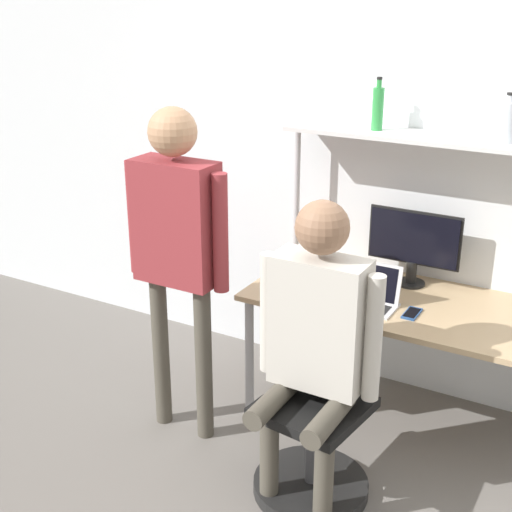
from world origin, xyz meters
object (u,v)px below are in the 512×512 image
object	(u,v)px
cell_phone	(412,313)
person_standing	(177,232)
monitor	(414,242)
person_seated	(316,330)
bottle_green	(378,108)
laptop	(366,292)
bottle_clear	(508,122)
office_chair	(317,435)

from	to	relation	value
cell_phone	person_standing	bearing A→B (deg)	-153.94
monitor	person_seated	bearing A→B (deg)	-95.57
cell_phone	bottle_green	bearing A→B (deg)	136.37
laptop	person_standing	xyz separation A→B (m)	(-0.82, -0.54, 0.36)
bottle_green	bottle_clear	distance (m)	0.67
monitor	laptop	size ratio (longest dim) A/B	1.51
laptop	bottle_green	world-z (taller)	bottle_green
person_seated	bottle_green	xyz separation A→B (m)	(-0.15, 1.03, 0.82)
monitor	person_seated	distance (m)	1.06
monitor	bottle_clear	world-z (taller)	bottle_clear
office_chair	cell_phone	bearing A→B (deg)	69.70
cell_phone	person_standing	size ratio (longest dim) A/B	0.08
monitor	cell_phone	world-z (taller)	monitor
office_chair	bottle_clear	world-z (taller)	bottle_clear
person_standing	bottle_clear	bearing A→B (deg)	33.24
cell_phone	office_chair	xyz separation A→B (m)	(-0.23, -0.62, -0.44)
person_standing	bottle_green	world-z (taller)	bottle_green
person_seated	bottle_green	world-z (taller)	bottle_green
person_standing	bottle_green	distance (m)	1.26
cell_phone	bottle_clear	bearing A→B (deg)	52.09
monitor	cell_phone	bearing A→B (deg)	-70.76
person_seated	person_standing	xyz separation A→B (m)	(-0.84, 0.14, 0.27)
office_chair	person_standing	distance (m)	1.21
monitor	bottle_green	size ratio (longest dim) A/B	1.86
office_chair	monitor	bearing A→B (deg)	84.49
office_chair	person_seated	world-z (taller)	person_seated
person_standing	monitor	bearing A→B (deg)	43.89
person_standing	bottle_clear	world-z (taller)	bottle_clear
office_chair	bottle_green	world-z (taller)	bottle_green
cell_phone	person_seated	distance (m)	0.72
person_standing	bottle_clear	distance (m)	1.71
monitor	laptop	bearing A→B (deg)	-108.72
cell_phone	person_seated	size ratio (longest dim) A/B	0.10
monitor	office_chair	size ratio (longest dim) A/B	0.55
monitor	bottle_green	distance (m)	0.76
laptop	cell_phone	bearing A→B (deg)	-3.02
bottle_clear	office_chair	bearing A→B (deg)	-117.54
office_chair	person_standing	size ratio (longest dim) A/B	0.53
monitor	cell_phone	xyz separation A→B (m)	(0.13, -0.38, -0.24)
office_chair	person_seated	bearing A→B (deg)	-96.82
bottle_green	cell_phone	bearing A→B (deg)	-43.63
monitor	person_standing	bearing A→B (deg)	-136.11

